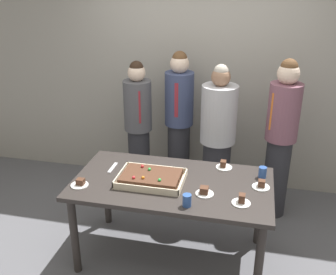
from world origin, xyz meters
TOP-DOWN VIEW (x-y plane):
  - ground_plane at (0.00, 0.00)m, footprint 12.00×12.00m
  - interior_back_panel at (0.00, 1.60)m, footprint 8.00×0.12m
  - party_table at (0.00, 0.00)m, footprint 1.72×0.93m
  - sheet_cake at (-0.18, -0.04)m, footprint 0.57×0.40m
  - plated_slice_near_left at (-0.75, -0.24)m, footprint 0.15×0.15m
  - plated_slice_near_right at (0.75, 0.07)m, footprint 0.15×0.15m
  - plated_slice_far_left at (0.30, -0.14)m, footprint 0.15×0.15m
  - plated_slice_far_right at (0.60, -0.21)m, footprint 0.15×0.15m
  - plated_slice_center_front at (0.41, 0.37)m, footprint 0.15×0.15m
  - drink_cup_nearest at (0.76, 0.26)m, footprint 0.07×0.07m
  - drink_cup_middle at (0.19, -0.34)m, footprint 0.07×0.07m
  - cake_server_utensil at (-0.60, 0.13)m, footprint 0.03×0.20m
  - person_serving_front at (0.29, 0.95)m, footprint 0.38×0.38m
  - person_green_shirt_behind at (-0.61, 1.01)m, footprint 0.31×0.31m
  - person_striped_tie_right at (-0.18, 1.18)m, footprint 0.32×0.32m
  - person_left_edge_reaching at (0.93, 0.96)m, footprint 0.32×0.32m

SIDE VIEW (x-z plane):
  - ground_plane at x=0.00m, z-range 0.00..0.00m
  - party_table at x=0.00m, z-range 0.30..1.10m
  - cake_server_utensil at x=-0.60m, z-range 0.80..0.81m
  - plated_slice_near_left at x=-0.75m, z-range 0.79..0.85m
  - plated_slice_center_front at x=0.41m, z-range 0.78..0.85m
  - plated_slice_near_right at x=0.75m, z-range 0.78..0.85m
  - plated_slice_far_left at x=0.30m, z-range 0.79..0.85m
  - plated_slice_far_right at x=0.60m, z-range 0.78..0.86m
  - sheet_cake at x=-0.18m, z-range 0.78..0.88m
  - person_serving_front at x=0.29m, z-range 0.02..1.66m
  - person_green_shirt_behind at x=-0.61m, z-range 0.04..1.65m
  - drink_cup_nearest at x=0.76m, z-range 0.80..0.90m
  - drink_cup_middle at x=0.19m, z-range 0.80..0.90m
  - person_striped_tie_right at x=-0.18m, z-range 0.04..1.75m
  - person_left_edge_reaching at x=0.93m, z-range 0.05..1.77m
  - interior_back_panel at x=0.00m, z-range 0.00..3.00m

